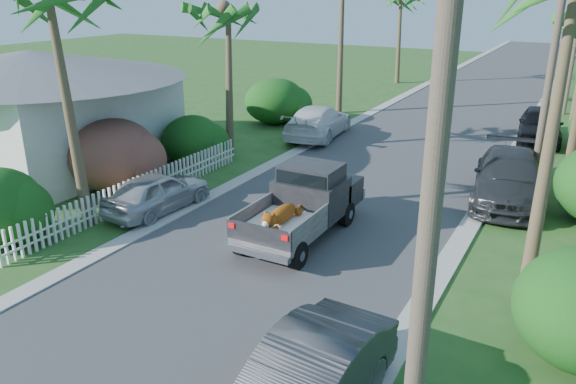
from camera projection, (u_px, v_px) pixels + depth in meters
The scene contains 17 objects.
ground at pixel (181, 330), 12.14m from camera, with size 120.00×120.00×0.00m, color #254E1D.
road at pixel (454, 114), 32.72m from camera, with size 8.00×100.00×0.02m, color #38383A.
curb_left at pixel (384, 106), 34.65m from camera, with size 0.60×100.00×0.06m, color #A5A39E.
curb_right at pixel (533, 121), 30.77m from camera, with size 0.60×100.00×0.06m, color #A5A39E.
pickup_truck at pixel (307, 201), 16.66m from camera, with size 1.98×5.12×2.06m.
parked_car_rm at pixel (509, 178), 19.24m from camera, with size 2.29×5.64×1.64m, color #2C2E31.
parked_car_rf at pixel (540, 125), 26.65m from camera, with size 1.92×4.76×1.62m, color black.
parked_car_ln at pixel (158, 192), 18.34m from camera, with size 1.56×3.88×1.32m, color #B7BBBF.
parked_car_lf at pixel (318, 122), 27.40m from camera, with size 2.16×5.32×1.54m, color white.
palm_l_b at pixel (226, 8), 22.97m from camera, with size 4.40×4.40×7.40m.
shrub_l_b at pixel (113, 155), 20.15m from camera, with size 3.00×3.30×2.60m, color #B71A42.
shrub_l_c at pixel (192, 139), 23.36m from camera, with size 2.40×2.64×2.00m, color #133F12.
shrub_l_d at pixel (275, 101), 30.15m from camera, with size 3.20×3.52×2.40m, color #133F12.
picket_fence at pixel (144, 188), 19.20m from camera, with size 0.10×11.00×1.00m, color white.
house_left at pixel (36, 113), 23.03m from camera, with size 9.00×8.00×4.60m.
utility_pole_a at pixel (431, 210), 6.38m from camera, with size 1.60×0.26×9.00m.
utility_pole_b at pixel (552, 63), 18.73m from camera, with size 1.60×0.26×9.00m.
Camera 1 is at (7.02, -7.97, 6.99)m, focal length 35.00 mm.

